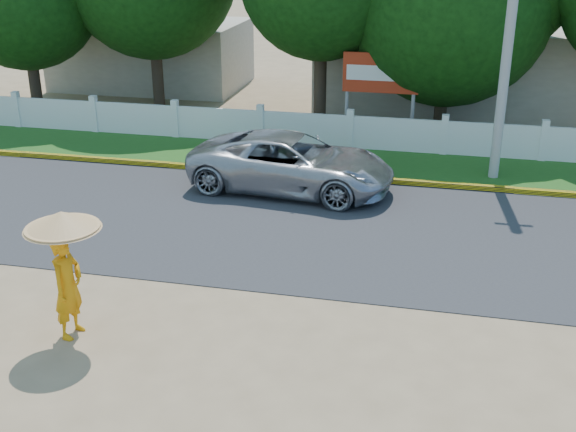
{
  "coord_description": "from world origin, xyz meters",
  "views": [
    {
      "loc": [
        3.0,
        -11.38,
        6.95
      ],
      "look_at": [
        0.0,
        2.0,
        1.3
      ],
      "focal_mm": 45.0,
      "sensor_mm": 36.0,
      "label": 1
    }
  ],
  "objects_px": {
    "utility_pole": "(508,48)",
    "vehicle": "(292,163)",
    "monk_with_parasol": "(65,256)",
    "billboard": "(381,78)"
  },
  "relations": [
    {
      "from": "utility_pole",
      "to": "billboard",
      "type": "xyz_separation_m",
      "value": [
        -3.67,
        3.05,
        -1.59
      ]
    },
    {
      "from": "utility_pole",
      "to": "vehicle",
      "type": "height_order",
      "value": "utility_pole"
    },
    {
      "from": "utility_pole",
      "to": "vehicle",
      "type": "distance_m",
      "value": 6.64
    },
    {
      "from": "utility_pole",
      "to": "vehicle",
      "type": "bearing_deg",
      "value": -157.61
    },
    {
      "from": "vehicle",
      "to": "billboard",
      "type": "bearing_deg",
      "value": -13.36
    },
    {
      "from": "monk_with_parasol",
      "to": "billboard",
      "type": "xyz_separation_m",
      "value": [
        4.04,
        13.54,
        0.58
      ]
    },
    {
      "from": "monk_with_parasol",
      "to": "utility_pole",
      "type": "bearing_deg",
      "value": 53.7
    },
    {
      "from": "vehicle",
      "to": "billboard",
      "type": "height_order",
      "value": "billboard"
    },
    {
      "from": "utility_pole",
      "to": "monk_with_parasol",
      "type": "xyz_separation_m",
      "value": [
        -7.71,
        -10.5,
        -2.17
      ]
    },
    {
      "from": "monk_with_parasol",
      "to": "vehicle",
      "type": "bearing_deg",
      "value": 74.95
    }
  ]
}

